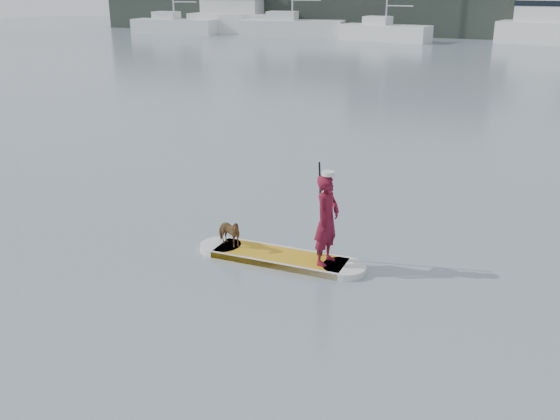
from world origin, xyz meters
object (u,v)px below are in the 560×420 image
at_px(sailboat_a, 174,25).
at_px(motor_yacht_b, 238,13).
at_px(dog, 228,232).
at_px(sailboat_c, 385,32).
at_px(paddler, 327,220).
at_px(sailboat_b, 291,26).
at_px(paddleboard, 280,257).

bearing_deg(sailboat_a, motor_yacht_b, 28.78).
bearing_deg(dog, sailboat_a, 51.35).
bearing_deg(sailboat_c, dog, -71.17).
bearing_deg(paddler, sailboat_b, 31.87).
relative_size(paddleboard, motor_yacht_b, 0.30).
distance_m(paddleboard, paddler, 1.26).
distance_m(paddler, sailboat_b, 50.64).
distance_m(paddler, motor_yacht_b, 56.24).
relative_size(paddler, motor_yacht_b, 0.15).
bearing_deg(motor_yacht_b, paddleboard, -68.57).
bearing_deg(sailboat_a, sailboat_c, -5.70).
height_order(sailboat_c, motor_yacht_b, sailboat_c).
height_order(paddler, sailboat_a, sailboat_a).
distance_m(paddler, sailboat_c, 47.22).
bearing_deg(sailboat_a, dog, -63.17).
height_order(sailboat_a, motor_yacht_b, sailboat_a).
height_order(paddleboard, dog, dog).
bearing_deg(motor_yacht_b, sailboat_a, -150.88).
relative_size(paddler, sailboat_a, 0.13).
distance_m(sailboat_a, sailboat_c, 21.44).
bearing_deg(dog, paddler, -71.75).
bearing_deg(dog, sailboat_c, 28.65).
height_order(paddleboard, paddler, paddler).
bearing_deg(motor_yacht_b, sailboat_c, -18.19).
height_order(dog, sailboat_c, sailboat_c).
height_order(dog, motor_yacht_b, motor_yacht_b).
height_order(sailboat_a, sailboat_c, sailboat_a).
relative_size(sailboat_a, motor_yacht_b, 1.11).
distance_m(dog, motor_yacht_b, 55.35).
bearing_deg(motor_yacht_b, dog, -69.55).
bearing_deg(sailboat_b, sailboat_c, -12.36).
relative_size(dog, sailboat_a, 0.05).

